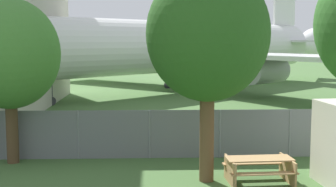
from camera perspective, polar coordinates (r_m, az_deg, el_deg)
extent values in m
cylinder|color=slate|center=(17.62, -19.15, -4.83)|extent=(0.07, 0.07, 1.75)
cylinder|color=slate|center=(17.05, -10.91, -4.96)|extent=(0.07, 0.07, 1.75)
cylinder|color=slate|center=(16.85, -2.29, -4.98)|extent=(0.07, 0.07, 1.75)
cylinder|color=slate|center=(17.03, 6.33, -4.89)|extent=(0.07, 0.07, 1.75)
cylinder|color=slate|center=(17.58, 14.59, -4.70)|extent=(0.07, 0.07, 1.75)
cube|color=slate|center=(17.03, 6.33, -4.89)|extent=(56.00, 0.01, 1.75)
cylinder|color=white|center=(37.86, 0.64, 5.73)|extent=(28.34, 25.88, 4.11)
cone|color=white|center=(53.55, 15.96, 5.73)|extent=(6.30, 6.19, 3.70)
cube|color=white|center=(33.10, 14.79, 4.33)|extent=(12.55, 15.50, 0.30)
cylinder|color=#939399|center=(34.72, 11.80, 2.72)|extent=(4.00, 3.85, 1.85)
cube|color=white|center=(46.38, -6.35, 5.09)|extent=(14.87, 13.64, 0.30)
cylinder|color=#939399|center=(44.85, -4.15, 3.69)|extent=(4.00, 3.85, 1.85)
cube|color=white|center=(50.30, 13.77, 6.23)|extent=(8.48, 8.95, 0.20)
cylinder|color=#2D2D33|center=(31.27, -14.10, 0.08)|extent=(0.24, 0.24, 1.64)
cylinder|color=#2D2D33|center=(31.33, -14.07, -0.90)|extent=(0.62, 0.60, 0.56)
cylinder|color=#2D2D33|center=(37.57, 5.15, 1.31)|extent=(0.24, 0.24, 1.64)
cylinder|color=#2D2D33|center=(37.62, 5.14, 0.49)|extent=(0.62, 0.60, 0.56)
cylinder|color=#2D2D33|center=(40.96, -0.07, 1.77)|extent=(0.24, 0.24, 1.64)
cylinder|color=#2D2D33|center=(41.01, -0.07, 1.02)|extent=(0.62, 0.60, 0.56)
cube|color=tan|center=(14.28, 11.06, -7.78)|extent=(2.00, 0.87, 0.04)
cube|color=tan|center=(14.87, 10.42, -8.38)|extent=(1.97, 0.39, 0.04)
cube|color=tan|center=(13.84, 11.70, -9.55)|extent=(1.97, 0.39, 0.04)
cube|color=tan|center=(14.64, 14.37, -9.00)|extent=(0.14, 1.40, 0.74)
cube|color=tan|center=(14.16, 7.58, -9.39)|extent=(0.14, 1.40, 0.74)
cylinder|color=#4C3823|center=(17.03, -18.46, -4.21)|extent=(0.41, 0.41, 2.33)
ellipsoid|color=#427A33|center=(16.75, -18.79, 4.64)|extent=(3.43, 3.43, 3.77)
cylinder|color=brown|center=(14.10, 4.75, -4.94)|extent=(0.44, 0.44, 2.88)
ellipsoid|color=#28561E|center=(13.82, 4.87, 7.28)|extent=(3.63, 3.63, 4.00)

